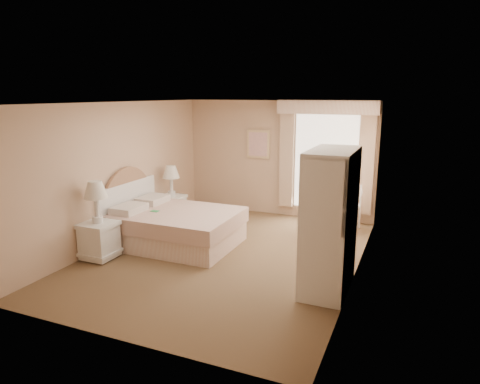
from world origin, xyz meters
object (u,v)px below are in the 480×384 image
at_px(armoire, 330,233).
at_px(cafe_chair, 350,201).
at_px(round_table, 319,208).
at_px(nightstand_near, 98,230).
at_px(nightstand_far, 172,201).
at_px(bed, 172,225).

bearing_deg(armoire, cafe_chair, 93.38).
distance_m(round_table, armoire, 2.63).
xyz_separation_m(nightstand_near, nightstand_far, (-0.00, 2.24, -0.04)).
height_order(bed, nightstand_far, bed).
bearing_deg(nightstand_near, bed, 56.22).
bearing_deg(bed, nightstand_far, 121.65).
relative_size(bed, cafe_chair, 2.20).
bearing_deg(bed, cafe_chair, 38.10).
relative_size(nightstand_near, cafe_chair, 1.33).
bearing_deg(round_table, cafe_chair, 35.57).
xyz_separation_m(nightstand_far, cafe_chair, (3.48, 1.00, 0.11)).
bearing_deg(nightstand_near, cafe_chair, 42.95).
height_order(nightstand_near, cafe_chair, nightstand_near).
bearing_deg(cafe_chair, nightstand_far, -148.94).
xyz_separation_m(bed, round_table, (2.25, 1.80, 0.11)).
xyz_separation_m(nightstand_near, armoire, (3.65, 0.36, 0.32)).
distance_m(bed, nightstand_far, 1.37).
relative_size(bed, nightstand_near, 1.66).
bearing_deg(round_table, bed, -141.33).
xyz_separation_m(nightstand_near, cafe_chair, (3.48, 3.24, 0.08)).
distance_m(bed, armoire, 3.05).
height_order(bed, cafe_chair, bed).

